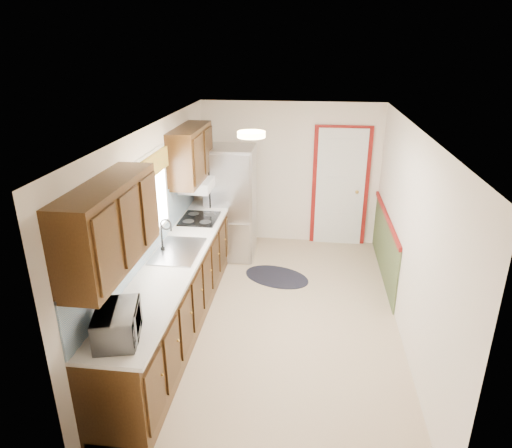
# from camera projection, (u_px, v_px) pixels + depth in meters

# --- Properties ---
(room_shell) EXTENTS (3.20, 5.20, 2.52)m
(room_shell) POSITION_uv_depth(u_px,v_px,m) (279.00, 230.00, 5.42)
(room_shell) COLOR tan
(room_shell) RESTS_ON ground
(kitchen_run) EXTENTS (0.63, 4.00, 2.20)m
(kitchen_run) POSITION_uv_depth(u_px,v_px,m) (173.00, 264.00, 5.43)
(kitchen_run) COLOR #321D0B
(kitchen_run) RESTS_ON ground
(back_wall_trim) EXTENTS (1.12, 2.30, 2.08)m
(back_wall_trim) POSITION_uv_depth(u_px,v_px,m) (349.00, 199.00, 7.46)
(back_wall_trim) COLOR maroon
(back_wall_trim) RESTS_ON ground
(ceiling_fixture) EXTENTS (0.30, 0.30, 0.06)m
(ceiling_fixture) POSITION_uv_depth(u_px,v_px,m) (251.00, 134.00, 4.84)
(ceiling_fixture) COLOR #FFD88C
(ceiling_fixture) RESTS_ON room_shell
(microwave) EXTENTS (0.40, 0.56, 0.34)m
(microwave) POSITION_uv_depth(u_px,v_px,m) (117.00, 321.00, 3.79)
(microwave) COLOR white
(microwave) RESTS_ON kitchen_run
(refrigerator) EXTENTS (0.77, 0.76, 1.80)m
(refrigerator) POSITION_uv_depth(u_px,v_px,m) (231.00, 203.00, 7.24)
(refrigerator) COLOR #B7B7BC
(refrigerator) RESTS_ON ground
(rug) EXTENTS (1.17, 0.97, 0.01)m
(rug) POSITION_uv_depth(u_px,v_px,m) (277.00, 277.00, 6.83)
(rug) COLOR black
(rug) RESTS_ON ground
(cooktop) EXTENTS (0.50, 0.61, 0.02)m
(cooktop) POSITION_uv_depth(u_px,v_px,m) (199.00, 219.00, 6.46)
(cooktop) COLOR black
(cooktop) RESTS_ON kitchen_run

